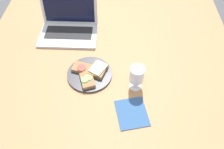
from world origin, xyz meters
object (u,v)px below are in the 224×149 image
object	(u,v)px
sandwich_with_cucumber	(87,80)
laptop	(69,24)
plate	(90,75)
napkin	(132,113)
wine_glass	(137,75)
sandwich_with_tomato	(82,68)
sandwich_with_cheese	(98,69)

from	to	relation	value
sandwich_with_cucumber	laptop	world-z (taller)	laptop
plate	napkin	distance (cm)	29.49
sandwich_with_cucumber	laptop	bearing A→B (deg)	111.41
wine_glass	plate	bearing A→B (deg)	165.43
plate	sandwich_with_cucumber	world-z (taller)	sandwich_with_cucumber
plate	sandwich_with_tomato	size ratio (longest dim) A/B	2.05
sandwich_with_tomato	sandwich_with_cheese	size ratio (longest dim) A/B	0.96
sandwich_with_cheese	napkin	size ratio (longest dim) A/B	0.76
wine_glass	laptop	size ratio (longest dim) A/B	0.40
plate	sandwich_with_cucumber	bearing A→B (deg)	-96.24
sandwich_with_tomato	wine_glass	world-z (taller)	wine_glass
plate	laptop	bearing A→B (deg)	114.87
sandwich_with_tomato	sandwich_with_cheese	xyz separation A→B (cm)	(8.22, -0.78, 0.30)
sandwich_with_tomato	sandwich_with_cucumber	bearing A→B (deg)	-65.75
wine_glass	sandwich_with_tomato	bearing A→B (deg)	162.03
sandwich_with_tomato	sandwich_with_cheese	world-z (taller)	sandwich_with_cheese
wine_glass	napkin	size ratio (longest dim) A/B	0.89
sandwich_with_cheese	plate	bearing A→B (deg)	-155.85
sandwich_with_tomato	napkin	world-z (taller)	sandwich_with_tomato
plate	wine_glass	xyz separation A→B (cm)	(22.92, -5.96, 8.24)
sandwich_with_cheese	laptop	distance (cm)	37.00
laptop	napkin	xyz separation A→B (cm)	(36.41, -53.80, -4.98)
laptop	sandwich_with_cucumber	bearing A→B (deg)	-68.59
plate	laptop	distance (cm)	36.83
sandwich_with_tomato	sandwich_with_cucumber	world-z (taller)	same
plate	sandwich_with_tomato	distance (cm)	5.01
napkin	sandwich_with_cucumber	bearing A→B (deg)	143.55
plate	sandwich_with_tomato	bearing A→B (deg)	144.83
wine_glass	napkin	bearing A→B (deg)	-97.28
napkin	sandwich_with_cheese	bearing A→B (deg)	126.46
sandwich_with_cheese	sandwich_with_tomato	bearing A→B (deg)	174.56
plate	sandwich_with_cheese	xyz separation A→B (cm)	(4.35, 1.95, 1.92)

